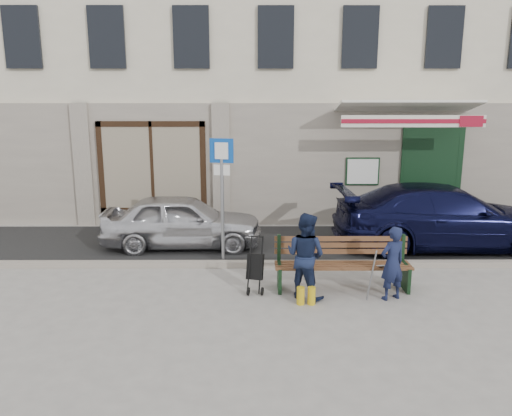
{
  "coord_description": "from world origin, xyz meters",
  "views": [
    {
      "loc": [
        -0.54,
        -8.07,
        3.37
      ],
      "look_at": [
        -0.5,
        1.6,
        1.2
      ],
      "focal_mm": 35.0,
      "sensor_mm": 36.0,
      "label": 1
    }
  ],
  "objects_px": {
    "car_silver": "(182,221)",
    "car_navy": "(444,216)",
    "stroller": "(255,268)",
    "parking_sign": "(222,182)",
    "bench": "(340,265)",
    "man": "(392,263)",
    "woman": "(305,256)"
  },
  "relations": [
    {
      "from": "parking_sign",
      "to": "woman",
      "type": "distance_m",
      "value": 2.48
    },
    {
      "from": "parking_sign",
      "to": "stroller",
      "type": "relative_size",
      "value": 2.63
    },
    {
      "from": "bench",
      "to": "woman",
      "type": "height_order",
      "value": "woman"
    },
    {
      "from": "car_navy",
      "to": "stroller",
      "type": "xyz_separation_m",
      "value": [
        -4.28,
        -2.63,
        -0.29
      ]
    },
    {
      "from": "car_silver",
      "to": "car_navy",
      "type": "bearing_deg",
      "value": -92.31
    },
    {
      "from": "stroller",
      "to": "man",
      "type": "bearing_deg",
      "value": 5.33
    },
    {
      "from": "bench",
      "to": "stroller",
      "type": "xyz_separation_m",
      "value": [
        -1.5,
        -0.09,
        -0.03
      ]
    },
    {
      "from": "parking_sign",
      "to": "woman",
      "type": "xyz_separation_m",
      "value": [
        1.5,
        -1.71,
        -0.97
      ]
    },
    {
      "from": "car_silver",
      "to": "bench",
      "type": "height_order",
      "value": "car_silver"
    },
    {
      "from": "woman",
      "to": "stroller",
      "type": "height_order",
      "value": "woman"
    },
    {
      "from": "woman",
      "to": "stroller",
      "type": "distance_m",
      "value": 0.94
    },
    {
      "from": "bench",
      "to": "woman",
      "type": "bearing_deg",
      "value": -152.19
    },
    {
      "from": "car_silver",
      "to": "man",
      "type": "relative_size",
      "value": 2.81
    },
    {
      "from": "stroller",
      "to": "parking_sign",
      "type": "bearing_deg",
      "value": 128.28
    },
    {
      "from": "car_silver",
      "to": "stroller",
      "type": "bearing_deg",
      "value": -150.21
    },
    {
      "from": "car_navy",
      "to": "stroller",
      "type": "relative_size",
      "value": 5.07
    },
    {
      "from": "car_silver",
      "to": "parking_sign",
      "type": "bearing_deg",
      "value": -142.78
    },
    {
      "from": "man",
      "to": "stroller",
      "type": "height_order",
      "value": "man"
    },
    {
      "from": "bench",
      "to": "man",
      "type": "distance_m",
      "value": 0.93
    },
    {
      "from": "car_navy",
      "to": "stroller",
      "type": "bearing_deg",
      "value": 119.7
    },
    {
      "from": "man",
      "to": "woman",
      "type": "xyz_separation_m",
      "value": [
        -1.45,
        0.1,
        0.1
      ]
    },
    {
      "from": "car_silver",
      "to": "man",
      "type": "xyz_separation_m",
      "value": [
        3.95,
        -3.04,
        0.03
      ]
    },
    {
      "from": "bench",
      "to": "car_silver",
      "type": "bearing_deg",
      "value": 140.57
    },
    {
      "from": "bench",
      "to": "man",
      "type": "relative_size",
      "value": 1.89
    },
    {
      "from": "man",
      "to": "car_silver",
      "type": "bearing_deg",
      "value": -61.23
    },
    {
      "from": "stroller",
      "to": "car_navy",
      "type": "bearing_deg",
      "value": 45.65
    },
    {
      "from": "parking_sign",
      "to": "bench",
      "type": "bearing_deg",
      "value": -20.12
    },
    {
      "from": "bench",
      "to": "stroller",
      "type": "height_order",
      "value": "bench"
    },
    {
      "from": "bench",
      "to": "car_navy",
      "type": "bearing_deg",
      "value": 42.43
    },
    {
      "from": "parking_sign",
      "to": "man",
      "type": "xyz_separation_m",
      "value": [
        2.95,
        -1.81,
        -1.08
      ]
    },
    {
      "from": "parking_sign",
      "to": "bench",
      "type": "xyz_separation_m",
      "value": [
        2.16,
        -1.36,
        -1.25
      ]
    },
    {
      "from": "car_silver",
      "to": "car_navy",
      "type": "distance_m",
      "value": 5.92
    }
  ]
}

